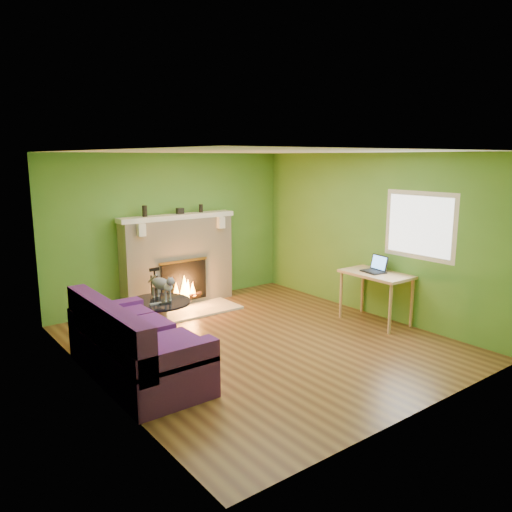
{
  "coord_description": "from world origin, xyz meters",
  "views": [
    {
      "loc": [
        -4.02,
        -5.2,
        2.53
      ],
      "look_at": [
        0.23,
        0.4,
        1.13
      ],
      "focal_mm": 35.0,
      "sensor_mm": 36.0,
      "label": 1
    }
  ],
  "objects_px": {
    "desk": "(376,279)",
    "cat": "(161,287)",
    "sofa": "(133,347)",
    "coffee_table": "(159,316)"
  },
  "relations": [
    {
      "from": "coffee_table",
      "to": "desk",
      "type": "xyz_separation_m",
      "value": [
        2.95,
        -1.47,
        0.4
      ]
    },
    {
      "from": "coffee_table",
      "to": "cat",
      "type": "height_order",
      "value": "cat"
    },
    {
      "from": "cat",
      "to": "sofa",
      "type": "bearing_deg",
      "value": -137.27
    },
    {
      "from": "sofa",
      "to": "coffee_table",
      "type": "relative_size",
      "value": 2.28
    },
    {
      "from": "desk",
      "to": "cat",
      "type": "height_order",
      "value": "cat"
    },
    {
      "from": "sofa",
      "to": "cat",
      "type": "height_order",
      "value": "sofa"
    },
    {
      "from": "coffee_table",
      "to": "cat",
      "type": "xyz_separation_m",
      "value": [
        0.08,
        0.05,
        0.41
      ]
    },
    {
      "from": "desk",
      "to": "cat",
      "type": "bearing_deg",
      "value": 152.05
    },
    {
      "from": "sofa",
      "to": "cat",
      "type": "relative_size",
      "value": 3.46
    },
    {
      "from": "desk",
      "to": "cat",
      "type": "distance_m",
      "value": 3.25
    }
  ]
}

